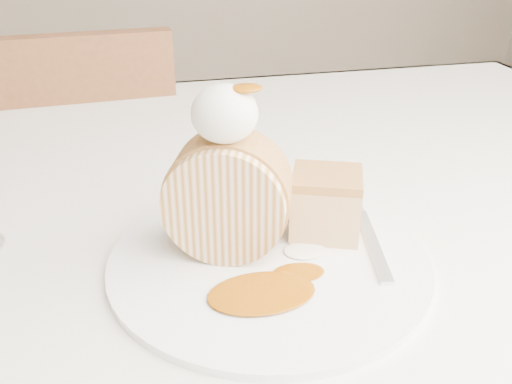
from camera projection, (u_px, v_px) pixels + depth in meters
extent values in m
cube|color=silver|center=(199.00, 202.00, 0.68)|extent=(1.40, 0.90, 0.04)
cube|color=silver|center=(169.00, 153.00, 1.12)|extent=(1.40, 0.01, 0.28)
cylinder|color=brown|center=(453.00, 244.00, 1.30)|extent=(0.06, 0.06, 0.71)
cube|color=brown|center=(79.00, 223.00, 1.26)|extent=(0.43, 0.43, 0.04)
cube|color=brown|center=(63.00, 159.00, 1.00)|extent=(0.41, 0.06, 0.43)
cylinder|color=brown|center=(155.00, 252.00, 1.55)|extent=(0.03, 0.03, 0.40)
cylinder|color=brown|center=(20.00, 273.00, 1.46)|extent=(0.03, 0.03, 0.40)
cylinder|color=brown|center=(177.00, 335.00, 1.26)|extent=(0.03, 0.03, 0.40)
cylinder|color=brown|center=(8.00, 368.00, 1.17)|extent=(0.03, 0.03, 0.40)
cylinder|color=brown|center=(484.00, 335.00, 1.28)|extent=(0.03, 0.03, 0.36)
cylinder|color=white|center=(269.00, 260.00, 0.53)|extent=(0.38, 0.38, 0.01)
cylinder|color=beige|center=(227.00, 197.00, 0.51)|extent=(0.12, 0.09, 0.11)
cube|color=#AF7942|center=(326.00, 207.00, 0.55)|extent=(0.08, 0.08, 0.05)
ellipsoid|color=white|center=(224.00, 114.00, 0.47)|extent=(0.06, 0.06, 0.05)
ellipsoid|color=#904906|center=(246.00, 81.00, 0.46)|extent=(0.03, 0.02, 0.01)
cube|color=silver|center=(373.00, 244.00, 0.54)|extent=(0.06, 0.18, 0.00)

